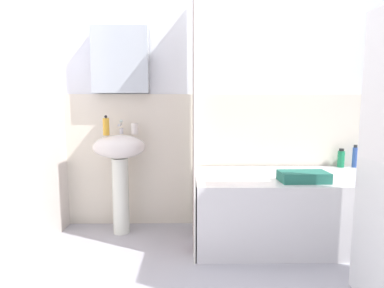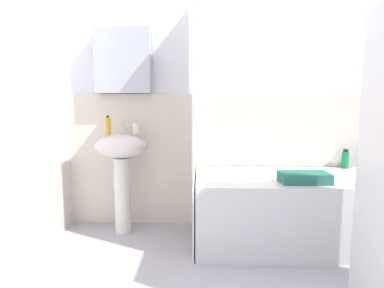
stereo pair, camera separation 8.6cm
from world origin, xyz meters
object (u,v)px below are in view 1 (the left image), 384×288
at_px(body_wash_bottle, 355,157).
at_px(shampoo_bottle, 341,158).
at_px(sink, 120,162).
at_px(bathtub, 290,208).
at_px(toothbrush_cup, 135,129).
at_px(soap_dispenser, 106,126).
at_px(towel_folded, 303,177).

relative_size(body_wash_bottle, shampoo_bottle, 1.20).
height_order(sink, body_wash_bottle, sink).
distance_m(bathtub, shampoo_bottle, 0.72).
bearing_deg(toothbrush_cup, soap_dispenser, -154.71).
bearing_deg(sink, bathtub, -7.43).
relative_size(sink, body_wash_bottle, 4.21).
bearing_deg(towel_folded, toothbrush_cup, 160.55).
relative_size(soap_dispenser, bathtub, 0.11).
relative_size(sink, bathtub, 0.56).
relative_size(bathtub, shampoo_bottle, 9.03).
xyz_separation_m(sink, toothbrush_cup, (0.12, 0.07, 0.27)).
height_order(toothbrush_cup, towel_folded, toothbrush_cup).
relative_size(bathtub, body_wash_bottle, 7.54).
xyz_separation_m(sink, soap_dispenser, (-0.10, -0.03, 0.30)).
bearing_deg(sink, body_wash_bottle, 3.52).
height_order(sink, shampoo_bottle, sink).
bearing_deg(towel_folded, sink, 164.64).
relative_size(toothbrush_cup, bathtub, 0.06).
relative_size(sink, toothbrush_cup, 9.22).
relative_size(toothbrush_cup, body_wash_bottle, 0.46).
relative_size(sink, towel_folded, 2.46).
distance_m(sink, soap_dispenser, 0.32).
height_order(toothbrush_cup, body_wash_bottle, toothbrush_cup).
xyz_separation_m(sink, body_wash_bottle, (2.07, 0.13, 0.02)).
height_order(sink, soap_dispenser, soap_dispenser).
bearing_deg(shampoo_bottle, toothbrush_cup, -177.95).
bearing_deg(bathtub, shampoo_bottle, 30.19).
bearing_deg(soap_dispenser, body_wash_bottle, 4.27).
bearing_deg(toothbrush_cup, bathtub, -11.11).
xyz_separation_m(body_wash_bottle, towel_folded, (-0.65, -0.52, -0.06)).
height_order(bathtub, shampoo_bottle, shampoo_bottle).
bearing_deg(soap_dispenser, toothbrush_cup, 25.29).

